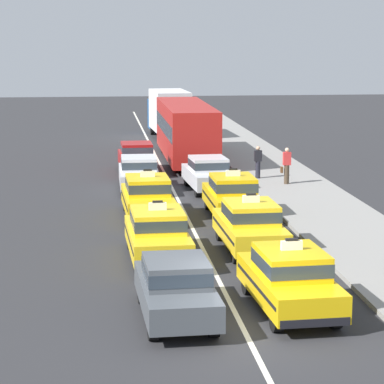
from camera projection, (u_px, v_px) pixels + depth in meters
name	position (u px, v px, depth m)	size (l,w,h in m)	color
ground_plane	(246.00, 335.00, 20.50)	(160.00, 160.00, 0.00)	#2B2B2D
lane_stripe_left_right	(172.00, 188.00, 40.05)	(0.14, 80.00, 0.01)	silver
sidewalk_curb	(316.00, 205.00, 35.76)	(4.00, 90.00, 0.15)	gray
sedan_left_nearest	(176.00, 287.00, 21.46)	(1.90, 4.36, 1.58)	black
taxi_left_second	(158.00, 234.00, 27.07)	(1.93, 4.60, 1.96)	black
taxi_left_third	(148.00, 196.00, 33.29)	(1.92, 4.60, 1.96)	black
sedan_left_fourth	(139.00, 172.00, 39.22)	(1.81, 4.32, 1.58)	black
sedan_left_fifth	(137.00, 157.00, 44.22)	(1.83, 4.33, 1.58)	black
taxi_right_nearest	(290.00, 278.00, 22.13)	(2.04, 4.64, 1.96)	black
taxi_right_second	(250.00, 225.00, 28.28)	(1.91, 4.60, 1.96)	black
taxi_right_third	(232.00, 195.00, 33.48)	(1.84, 4.57, 1.96)	black
sedan_right_fourth	(208.00, 173.00, 39.10)	(2.01, 4.40, 1.58)	black
bus_right_fifth	(186.00, 129.00, 48.33)	(2.57, 11.21, 3.22)	black
box_truck_right_sixth	(168.00, 112.00, 59.53)	(2.57, 7.07, 3.27)	black
pedestrian_near_crosswalk	(287.00, 166.00, 40.14)	(0.47, 0.24, 1.71)	#473828
pedestrian_by_storefront	(258.00, 162.00, 41.72)	(0.36, 0.24, 1.58)	#23232D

